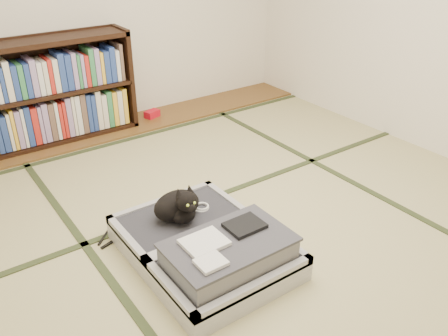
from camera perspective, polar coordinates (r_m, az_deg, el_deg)
floor at (r=3.25m, az=2.87°, el=-6.52°), size 4.50×4.50×0.00m
wood_strip at (r=4.78m, az=-12.05°, el=4.92°), size 4.00×0.50×0.02m
red_item at (r=4.92m, az=-8.65°, el=6.46°), size 0.17×0.13×0.07m
tatami_borders at (r=3.59m, az=-1.99°, el=-2.80°), size 4.00×4.50×0.01m
bookcase at (r=4.51m, az=-20.18°, el=8.38°), size 1.48×0.34×0.95m
suitcase at (r=2.84m, az=-1.96°, el=-9.52°), size 0.79×1.05×0.31m
cat at (r=2.96m, az=-5.43°, el=-4.55°), size 0.35×0.35×0.28m
cable_coil at (r=3.11m, az=-2.75°, el=-4.73°), size 0.11×0.11×0.03m
hanger at (r=3.20m, az=-12.24°, el=-7.61°), size 0.37×0.22×0.01m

